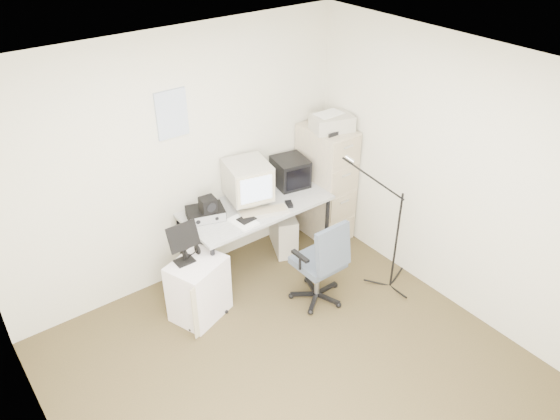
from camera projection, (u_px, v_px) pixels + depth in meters
floor at (296, 376)px, 4.56m from camera, size 3.60×3.60×0.01m
ceiling at (303, 87)px, 3.23m from camera, size 3.60×3.60×0.01m
wall_back at (179, 163)px, 5.11m from camera, size 3.60×0.02×2.50m
wall_left at (42, 375)px, 2.98m from camera, size 0.02×3.60×2.50m
wall_right at (458, 182)px, 4.81m from camera, size 0.02×3.60×2.50m
wall_calendar at (172, 114)px, 4.83m from camera, size 0.30×0.02×0.44m
filing_cabinet at (325, 183)px, 6.02m from camera, size 0.40×0.60×1.30m
printer at (332, 123)px, 5.60m from camera, size 0.48×0.39×0.16m
desk at (257, 235)px, 5.67m from camera, size 1.50×0.70×0.73m
crt_monitor at (248, 184)px, 5.38m from camera, size 0.49×0.51×0.45m
crt_tv at (290, 172)px, 5.75m from camera, size 0.39×0.40×0.30m
desk_speaker at (269, 188)px, 5.60m from camera, size 0.09×0.09×0.15m
keyboard at (264, 212)px, 5.33m from camera, size 0.52×0.31×0.03m
mouse at (289, 204)px, 5.45m from camera, size 0.10×0.13×0.03m
radio_receiver at (206, 213)px, 5.25m from camera, size 0.41×0.34×0.10m
radio_speaker at (208, 205)px, 5.15m from camera, size 0.16×0.15×0.14m
papers at (243, 222)px, 5.20m from camera, size 0.22×0.29×0.02m
pc_tower at (283, 231)px, 5.97m from camera, size 0.39×0.53×0.45m
office_chair at (318, 260)px, 5.14m from camera, size 0.54×0.54×0.93m
side_cart at (199, 289)px, 5.03m from camera, size 0.59×0.54×0.61m
music_stand at (182, 243)px, 4.78m from camera, size 0.30×0.20×0.41m
headphones at (191, 251)px, 4.93m from camera, size 0.19×0.19×0.03m
mic_stand at (398, 227)px, 5.17m from camera, size 0.03×0.03×1.41m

